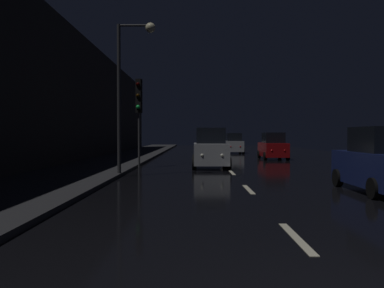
% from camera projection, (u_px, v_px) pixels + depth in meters
% --- Properties ---
extents(ground, '(26.94, 84.00, 0.02)m').
position_uv_depth(ground, '(220.00, 161.00, 28.53)').
color(ground, black).
extents(sidewalk_left, '(4.40, 84.00, 0.15)m').
position_uv_depth(sidewalk_left, '(120.00, 159.00, 28.58)').
color(sidewalk_left, '#28282B').
rests_on(sidewalk_left, ground).
extents(building_facade_left, '(0.80, 63.00, 8.69)m').
position_uv_depth(building_facade_left, '(68.00, 96.00, 25.01)').
color(building_facade_left, '#2D2B28').
rests_on(building_facade_left, ground).
extents(lane_centerline, '(0.16, 37.76, 0.01)m').
position_uv_depth(lane_centerline, '(225.00, 165.00, 24.05)').
color(lane_centerline, beige).
rests_on(lane_centerline, ground).
extents(traffic_light_far_left, '(0.36, 0.48, 5.00)m').
position_uv_depth(traffic_light_far_left, '(139.00, 103.00, 22.22)').
color(traffic_light_far_left, '#38383A').
rests_on(traffic_light_far_left, ground).
extents(streetlamp_overhead, '(1.70, 0.44, 6.78)m').
position_uv_depth(streetlamp_overhead, '(130.00, 74.00, 17.40)').
color(streetlamp_overhead, '#2D2D30').
rests_on(streetlamp_overhead, ground).
extents(car_approaching_headlights, '(2.06, 4.46, 2.24)m').
position_uv_depth(car_approaching_headlights, '(210.00, 149.00, 22.42)').
color(car_approaching_headlights, '#A5A8AD').
rests_on(car_approaching_headlights, ground).
extents(car_distant_taillights, '(1.87, 4.05, 2.04)m').
position_uv_depth(car_distant_taillights, '(234.00, 144.00, 39.90)').
color(car_distant_taillights, '#A5A8AD').
rests_on(car_distant_taillights, ground).
extents(car_parked_right_far, '(1.86, 4.03, 2.03)m').
position_uv_depth(car_parked_right_far, '(273.00, 147.00, 30.23)').
color(car_parked_right_far, maroon).
rests_on(car_parked_right_far, ground).
extents(car_parked_right_near, '(1.93, 4.17, 2.10)m').
position_uv_depth(car_parked_right_near, '(381.00, 162.00, 12.65)').
color(car_parked_right_near, '#141E51').
rests_on(car_parked_right_near, ground).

